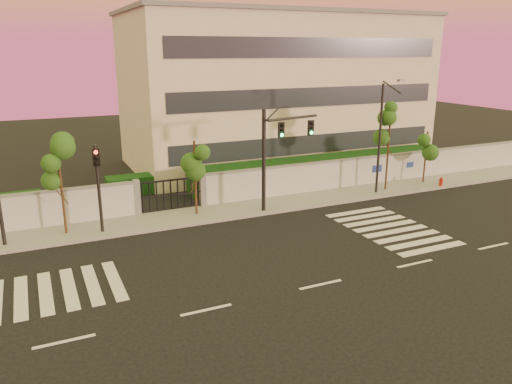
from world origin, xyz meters
The scene contains 14 objects.
ground centered at (0.00, 0.00, 0.00)m, with size 120.00×120.00×0.00m, color black.
sidewalk centered at (0.00, 10.50, 0.07)m, with size 60.00×3.00×0.15m, color gray.
perimeter_wall centered at (0.10, 12.00, 1.07)m, with size 60.00×0.36×2.20m.
hedge_row centered at (1.17, 14.74, 0.82)m, with size 41.00×4.25×1.80m.
institutional_building centered at (9.00, 21.99, 6.16)m, with size 24.40×12.40×12.25m.
road_markings centered at (-1.58, 3.76, 0.01)m, with size 57.00×7.62×0.02m.
street_tree_c centered at (-9.05, 10.45, 3.77)m, with size 1.64×1.31×5.12m.
street_tree_d centered at (-1.87, 10.62, 3.29)m, with size 1.64×1.30×4.46m.
street_tree_e centered at (11.55, 10.25, 4.45)m, with size 1.64×1.30×6.06m.
street_tree_f centered at (15.28, 10.66, 2.81)m, with size 1.46×1.16×3.81m.
traffic_signal_main centered at (2.71, 9.52, 3.88)m, with size 3.84×1.02×6.13m.
traffic_signal_secondary centered at (-7.32, 9.86, 3.03)m, with size 0.37×0.35×4.77m.
streetlight_east centered at (10.47, 9.72, 4.14)m, with size 0.46×1.84×7.65m.
fire_hydrant centered at (15.63, 9.31, 0.38)m, with size 0.30×0.28×0.76m.
Camera 1 is at (-10.30, -15.94, 9.40)m, focal length 35.00 mm.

